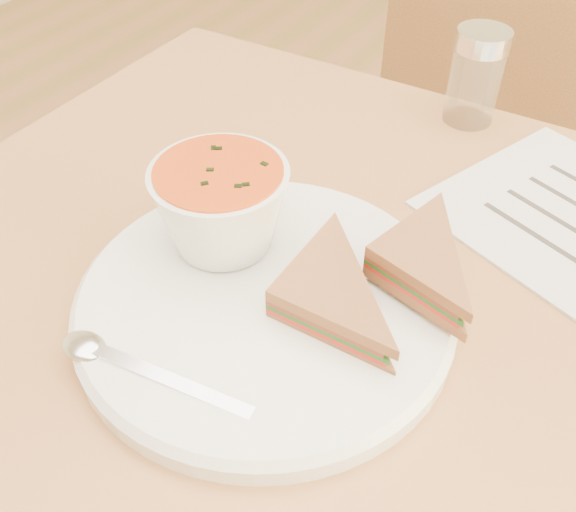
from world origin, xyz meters
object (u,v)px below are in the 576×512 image
Objects in this scene: chair_far at (454,177)px; plate at (265,304)px; soup_bowl at (222,211)px; condiment_shaker at (476,77)px.

chair_far is 2.87× the size of plate.
condiment_shaker is (0.10, 0.34, -0.00)m from soup_bowl.
chair_far is 0.48m from condiment_shaker.
plate is (0.03, -0.69, 0.32)m from chair_far.
soup_bowl is 0.36m from condiment_shaker.
condiment_shaker is (0.04, 0.37, 0.05)m from plate.
chair_far reaches higher than plate.
soup_bowl is at bearing 151.87° from plate.
plate is 0.09m from soup_bowl.
chair_far is 8.31× the size of condiment_shaker.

